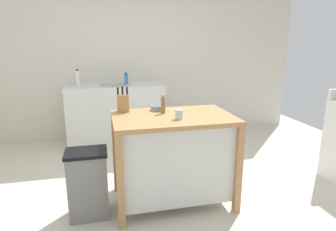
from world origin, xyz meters
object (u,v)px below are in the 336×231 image
(knife_block, at_px, (123,103))
(bottle_dish_soap, at_px, (78,78))
(trash_bin, at_px, (88,184))
(bowl_ceramic_small, at_px, (158,107))
(bottle_spray_cleaner, at_px, (126,79))
(pepper_grinder, at_px, (163,104))
(sink_faucet, at_px, (114,77))
(kitchen_island, at_px, (173,154))
(drinking_cup, at_px, (179,114))

(knife_block, relative_size, bottle_dish_soap, 1.03)
(trash_bin, bearing_deg, bowl_ceramic_small, 24.57)
(bowl_ceramic_small, relative_size, bottle_spray_cleaner, 0.84)
(pepper_grinder, xyz_separation_m, sink_faucet, (-0.36, 1.91, 0.06))
(knife_block, xyz_separation_m, pepper_grinder, (0.37, -0.15, -0.00))
(bottle_spray_cleaner, bearing_deg, kitchen_island, -82.54)
(sink_faucet, xyz_separation_m, bottle_dish_soap, (-0.54, -0.07, 0.00))
(trash_bin, distance_m, bottle_spray_cleaner, 2.20)
(drinking_cup, bearing_deg, kitchen_island, 98.56)
(kitchen_island, relative_size, bottle_spray_cleaner, 6.33)
(knife_block, distance_m, trash_bin, 0.82)
(bottle_dish_soap, bearing_deg, kitchen_island, -63.64)
(knife_block, relative_size, bowl_ceramic_small, 1.68)
(bottle_dish_soap, bearing_deg, drinking_cup, -64.67)
(kitchen_island, distance_m, trash_bin, 0.82)
(bottle_spray_cleaner, bearing_deg, trash_bin, -105.06)
(bowl_ceramic_small, bearing_deg, trash_bin, -155.43)
(pepper_grinder, xyz_separation_m, bottle_dish_soap, (-0.90, 1.84, 0.06))
(knife_block, height_order, sink_faucet, sink_faucet)
(kitchen_island, height_order, bottle_spray_cleaner, bottle_spray_cleaner)
(drinking_cup, distance_m, bottle_dish_soap, 2.32)
(kitchen_island, xyz_separation_m, pepper_grinder, (-0.07, 0.11, 0.48))
(trash_bin, height_order, sink_faucet, sink_faucet)
(kitchen_island, xyz_separation_m, bottle_spray_cleaner, (-0.25, 1.95, 0.50))
(sink_faucet, bearing_deg, knife_block, -90.25)
(trash_bin, xyz_separation_m, sink_faucet, (0.37, 2.10, 0.71))
(bowl_ceramic_small, bearing_deg, kitchen_island, -70.12)
(kitchen_island, relative_size, pepper_grinder, 6.01)
(kitchen_island, distance_m, bottle_spray_cleaner, 2.03)
(kitchen_island, xyz_separation_m, bottle_dish_soap, (-0.97, 1.96, 0.54))
(pepper_grinder, xyz_separation_m, trash_bin, (-0.73, -0.19, -0.65))
(bottle_spray_cleaner, bearing_deg, knife_block, -96.26)
(knife_block, bearing_deg, trash_bin, -136.57)
(drinking_cup, relative_size, trash_bin, 0.14)
(drinking_cup, relative_size, bottle_spray_cleaner, 0.49)
(sink_faucet, relative_size, bottle_dish_soap, 0.91)
(pepper_grinder, height_order, bottle_dish_soap, bottle_dish_soap)
(bowl_ceramic_small, relative_size, trash_bin, 0.24)
(bowl_ceramic_small, distance_m, pepper_grinder, 0.15)
(knife_block, bearing_deg, kitchen_island, -30.96)
(kitchen_island, xyz_separation_m, trash_bin, (-0.80, -0.08, -0.18))
(kitchen_island, xyz_separation_m, bowl_ceramic_small, (-0.09, 0.25, 0.41))
(trash_bin, height_order, bottle_spray_cleaner, bottle_spray_cleaner)
(knife_block, height_order, bottle_dish_soap, bottle_dish_soap)
(kitchen_island, height_order, bowl_ceramic_small, bowl_ceramic_small)
(pepper_grinder, relative_size, bottle_dish_soap, 0.77)
(knife_block, bearing_deg, bottle_spray_cleaner, 83.74)
(bowl_ceramic_small, distance_m, drinking_cup, 0.40)
(knife_block, relative_size, pepper_grinder, 1.34)
(trash_bin, height_order, bottle_dish_soap, bottle_dish_soap)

